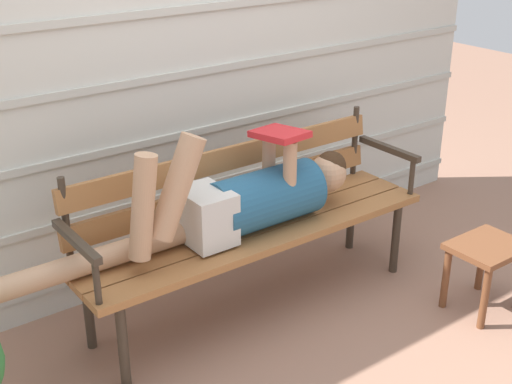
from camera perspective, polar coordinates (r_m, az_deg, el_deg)
The scene contains 5 objects.
ground_plane at distance 3.44m, azimuth 1.15°, elevation -10.15°, with size 12.00×12.00×0.00m, color #936B56.
house_siding at distance 3.51m, azimuth -5.51°, elevation 9.88°, with size 4.02×0.08×2.16m.
park_bench at distance 3.33m, azimuth -0.69°, elevation -1.83°, with size 1.82×0.46×0.83m.
reclining_person at distance 3.18m, azimuth -1.27°, elevation -0.68°, with size 1.76×0.27×0.57m.
footstool at distance 3.54m, azimuth 18.44°, elevation -5.22°, with size 0.35×0.29×0.36m.
Camera 1 is at (-1.75, -2.25, 1.92)m, focal length 48.54 mm.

